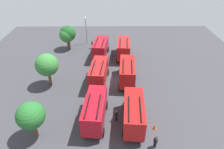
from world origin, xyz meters
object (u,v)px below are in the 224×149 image
(fire_truck_3, at_px, (95,109))
(tree_1, at_px, (47,65))
(tree_2, at_px, (67,35))
(fire_truck_2, at_px, (123,48))
(tree_3, at_px, (68,34))
(traffic_cone_0, at_px, (155,127))
(fire_truck_1, at_px, (127,71))
(fire_truck_5, at_px, (101,48))
(lamppost, at_px, (86,29))
(firefighter_2, at_px, (116,115))
(firefighter_1, at_px, (155,142))
(firefighter_0, at_px, (92,44))
(fire_truck_0, at_px, (134,112))
(fire_truck_4, at_px, (99,72))
(tree_0, at_px, (31,116))

(fire_truck_3, bearing_deg, tree_1, 48.51)
(tree_2, bearing_deg, tree_1, 177.42)
(fire_truck_2, relative_size, tree_3, 1.37)
(tree_3, bearing_deg, traffic_cone_0, -147.53)
(fire_truck_1, distance_m, tree_1, 13.14)
(fire_truck_5, xyz_separation_m, lamppost, (6.73, 3.59, 1.62))
(firefighter_2, relative_size, tree_1, 0.30)
(fire_truck_2, height_order, traffic_cone_0, fire_truck_2)
(firefighter_1, height_order, tree_1, tree_1)
(fire_truck_5, distance_m, firefighter_0, 4.69)
(fire_truck_3, xyz_separation_m, firefighter_2, (0.08, -2.78, -1.20))
(fire_truck_0, distance_m, firefighter_1, 4.37)
(fire_truck_3, distance_m, fire_truck_4, 8.82)
(fire_truck_5, distance_m, firefighter_1, 23.42)
(tree_1, bearing_deg, fire_truck_0, -124.21)
(tree_2, xyz_separation_m, tree_3, (0.31, -0.22, 0.24))
(firefighter_1, distance_m, lamppost, 31.05)
(fire_truck_3, xyz_separation_m, fire_truck_4, (8.81, -0.08, 0.00))
(fire_truck_4, height_order, tree_2, tree_2)
(fire_truck_1, height_order, fire_truck_3, same)
(fire_truck_0, distance_m, fire_truck_3, 4.97)
(fire_truck_2, bearing_deg, firefighter_2, 177.55)
(fire_truck_2, bearing_deg, tree_0, 153.44)
(fire_truck_1, distance_m, firefighter_2, 9.36)
(tree_1, height_order, traffic_cone_0, tree_1)
(tree_0, bearing_deg, fire_truck_4, -33.16)
(fire_truck_2, height_order, fire_truck_4, same)
(fire_truck_1, bearing_deg, fire_truck_4, 98.09)
(fire_truck_4, xyz_separation_m, tree_2, (13.12, 7.62, 1.22))
(fire_truck_2, height_order, tree_3, tree_3)
(fire_truck_0, bearing_deg, tree_2, 33.65)
(firefighter_0, relative_size, tree_0, 0.35)
(fire_truck_2, height_order, fire_truck_3, same)
(fire_truck_1, relative_size, fire_truck_4, 1.00)
(tree_1, height_order, tree_2, tree_1)
(fire_truck_5, relative_size, tree_0, 1.45)
(fire_truck_3, distance_m, fire_truck_5, 18.18)
(fire_truck_0, distance_m, tree_2, 25.73)
(firefighter_1, relative_size, tree_2, 0.34)
(tree_1, bearing_deg, fire_truck_2, -53.18)
(tree_3, bearing_deg, fire_truck_0, -151.67)
(firefighter_0, xyz_separation_m, tree_1, (-13.83, 6.05, 2.82))
(fire_truck_2, xyz_separation_m, traffic_cone_0, (-19.45, -2.94, -1.81))
(firefighter_0, relative_size, traffic_cone_0, 2.63)
(tree_0, bearing_deg, tree_3, 0.32)
(fire_truck_3, bearing_deg, fire_truck_5, 4.25)
(firefighter_2, xyz_separation_m, tree_3, (22.16, 10.11, 2.67))
(tree_1, distance_m, traffic_cone_0, 18.96)
(fire_truck_2, height_order, tree_2, tree_2)
(fire_truck_5, relative_size, lamppost, 1.16)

